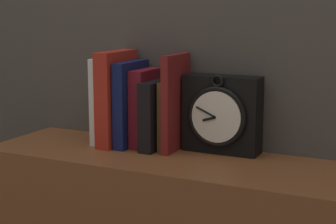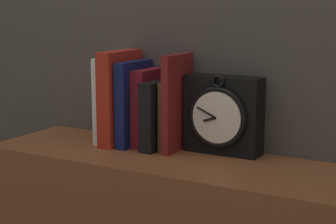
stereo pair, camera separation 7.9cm
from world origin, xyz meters
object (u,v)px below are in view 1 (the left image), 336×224
object	(u,v)px
book_slot4_black	(157,115)
book_slot0_white	(107,100)
book_slot5_brown	(170,115)
book_slot6_maroon	(176,103)
clock	(221,114)
book_slot3_maroon	(146,108)
book_slot2_navy	(131,104)
book_slot1_red	(117,98)

from	to	relation	value
book_slot4_black	book_slot0_white	bearing A→B (deg)	178.40
book_slot5_brown	book_slot6_maroon	distance (m)	0.04
clock	book_slot4_black	size ratio (longest dim) A/B	1.15
book_slot3_maroon	book_slot5_brown	size ratio (longest dim) A/B	1.14
book_slot5_brown	book_slot6_maroon	world-z (taller)	book_slot6_maroon
book_slot2_navy	book_slot6_maroon	xyz separation A→B (m)	(0.13, 0.01, 0.01)
book_slot1_red	book_slot2_navy	world-z (taller)	book_slot1_red
book_slot3_maroon	book_slot6_maroon	xyz separation A→B (m)	(0.09, -0.01, 0.02)
book_slot0_white	book_slot4_black	size ratio (longest dim) A/B	1.30
book_slot1_red	book_slot2_navy	xyz separation A→B (m)	(0.04, 0.01, -0.01)
book_slot0_white	book_slot6_maroon	distance (m)	0.21
book_slot6_maroon	book_slot1_red	bearing A→B (deg)	-176.09
clock	book_slot2_navy	xyz separation A→B (m)	(-0.24, -0.03, 0.01)
clock	book_slot4_black	bearing A→B (deg)	-168.57
clock	book_slot5_brown	distance (m)	0.13
book_slot1_red	book_slot5_brown	bearing A→B (deg)	7.49
book_slot3_maroon	clock	bearing A→B (deg)	6.34
clock	book_slot2_navy	size ratio (longest dim) A/B	0.91
book_slot0_white	book_slot3_maroon	bearing A→B (deg)	3.29
book_slot3_maroon	book_slot4_black	size ratio (longest dim) A/B	1.15
book_slot1_red	book_slot0_white	bearing A→B (deg)	162.43
book_slot0_white	book_slot1_red	bearing A→B (deg)	-17.57
book_slot4_black	book_slot5_brown	distance (m)	0.04
book_slot6_maroon	book_slot3_maroon	bearing A→B (deg)	175.84
book_slot5_brown	clock	bearing A→B (deg)	9.08
book_slot2_navy	book_slot5_brown	world-z (taller)	book_slot2_navy
book_slot0_white	book_slot5_brown	distance (m)	0.19
book_slot5_brown	book_slot3_maroon	bearing A→B (deg)	-178.83
clock	book_slot3_maroon	distance (m)	0.21
book_slot1_red	book_slot4_black	xyz separation A→B (m)	(0.12, 0.01, -0.04)
clock	book_slot1_red	size ratio (longest dim) A/B	0.81
book_slot3_maroon	book_slot4_black	world-z (taller)	book_slot3_maroon
book_slot3_maroon	book_slot5_brown	xyz separation A→B (m)	(0.07, 0.00, -0.01)
book_slot0_white	book_slot5_brown	xyz separation A→B (m)	(0.19, 0.01, -0.03)
book_slot0_white	book_slot4_black	xyz separation A→B (m)	(0.15, -0.00, -0.03)
book_slot2_navy	book_slot3_maroon	xyz separation A→B (m)	(0.04, 0.01, -0.01)
clock	book_slot6_maroon	world-z (taller)	book_slot6_maroon
book_slot0_white	book_slot6_maroon	bearing A→B (deg)	-0.01
book_slot1_red	book_slot5_brown	distance (m)	0.15
clock	book_slot5_brown	size ratio (longest dim) A/B	1.14
book_slot2_navy	clock	bearing A→B (deg)	8.18
book_slot1_red	book_slot4_black	bearing A→B (deg)	3.60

